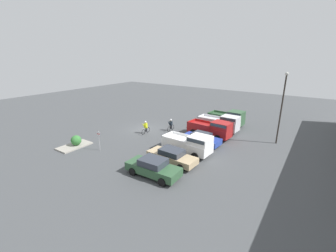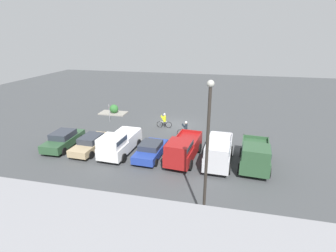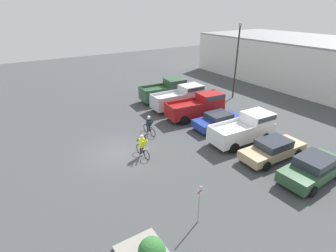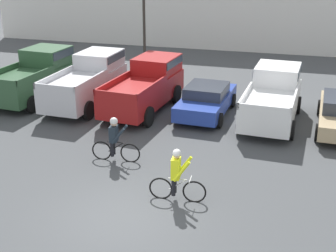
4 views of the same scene
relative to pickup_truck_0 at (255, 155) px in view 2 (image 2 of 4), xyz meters
The scene contains 14 objects.
ground_plane 11.86m from the pickup_truck_0, 48.60° to the right, with size 80.00×80.00×0.00m, color #424447.
pickup_truck_0 is the anchor object (origin of this frame).
pickup_truck_1 2.79m from the pickup_truck_0, ahead, with size 2.31×5.37×2.22m.
pickup_truck_2 5.61m from the pickup_truck_0, ahead, with size 2.53×5.50×2.16m.
sedan_0 8.38m from the pickup_truck_0, ahead, with size 2.18×4.37×1.34m.
pickup_truck_3 11.19m from the pickup_truck_0, ahead, with size 2.41×5.18×2.10m.
sedan_1 13.98m from the pickup_truck_0, ahead, with size 2.07×4.87×1.37m.
sedan_2 16.78m from the pickup_truck_0, ahead, with size 2.12×4.70×1.52m.
cyclist_0 11.77m from the pickup_truck_0, 39.98° to the right, with size 1.71×0.48×1.66m.
cyclist_1 8.39m from the pickup_truck_0, 41.43° to the right, with size 1.74×0.48×1.62m.
fire_lane_sign 17.82m from the pickup_truck_0, 27.20° to the right, with size 0.12×0.29×2.14m.
lamppost 8.29m from the pickup_truck_0, 64.77° to the left, with size 0.36×0.36×7.92m.
curb_island 20.25m from the pickup_truck_0, 33.71° to the right, with size 3.46×1.92×0.15m, color gray.
shrub 19.97m from the pickup_truck_0, 33.70° to the right, with size 1.11×1.11×1.11m.
Camera 2 is at (-5.38, 28.02, 9.98)m, focal length 28.00 mm.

